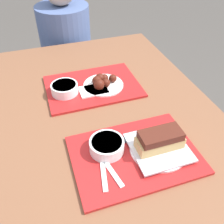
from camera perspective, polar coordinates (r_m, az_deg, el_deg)
The scene contains 14 objects.
ground_plane at distance 1.67m, azimuth -0.03°, elevation -21.33°, with size 12.00×12.00×0.00m, color #4C4742.
picnic_table at distance 1.12m, azimuth -0.05°, elevation -4.87°, with size 0.94×1.54×0.77m.
picnic_bench_far at distance 2.07m, azimuth -8.81°, elevation 8.24°, with size 0.89×0.28×0.46m.
tray_near at distance 0.91m, azimuth 5.21°, elevation -9.70°, with size 0.45×0.32×0.01m.
tray_far at distance 1.23m, azimuth -4.40°, elevation 5.87°, with size 0.45×0.32×0.01m.
bowl_coleslaw_near at distance 0.89m, azimuth -1.19°, elevation -7.60°, with size 0.12×0.12×0.05m.
brisket_sandwich_plate at distance 0.91m, azimuth 10.76°, elevation -7.10°, with size 0.21×0.21×0.09m.
plastic_fork_near at distance 0.86m, azimuth -2.04°, elevation -13.01°, with size 0.05×0.17×0.00m.
plastic_knife_near at distance 0.86m, azimuth -0.60°, elevation -12.65°, with size 0.05×0.17×0.00m.
condiment_packet at distance 0.94m, azimuth 2.46°, elevation -6.49°, with size 0.04×0.03×0.01m.
bowl_coleslaw_far at distance 1.18m, azimuth -10.80°, elevation 5.38°, with size 0.12×0.12×0.05m.
wings_plate_far at distance 1.21m, azimuth -2.21°, elevation 6.77°, with size 0.19×0.19×0.06m.
napkin_far at distance 1.19m, azimuth -4.25°, elevation 4.97°, with size 0.13×0.09×0.01m.
person_seated_across at distance 1.90m, azimuth -10.68°, elevation 17.02°, with size 0.36×0.36×0.68m.
Camera 1 is at (-0.25, -0.75, 1.47)m, focal length 40.00 mm.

